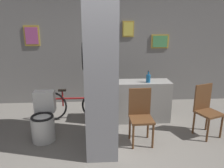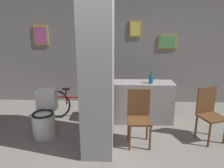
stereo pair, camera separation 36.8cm
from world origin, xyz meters
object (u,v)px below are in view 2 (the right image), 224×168
at_px(chair_near_pillar, 139,115).
at_px(bicycle, 78,104).
at_px(chair_by_doorway, 209,112).
at_px(toilet, 45,118).
at_px(bottle_tall, 151,79).

xyz_separation_m(chair_near_pillar, bicycle, (-1.22, 0.95, -0.18)).
bearing_deg(chair_by_doorway, toilet, 159.01).
relative_size(chair_near_pillar, chair_by_doorway, 1.00).
bearing_deg(chair_near_pillar, bicycle, 140.53).
bearing_deg(chair_by_doorway, bottle_tall, 127.32).
distance_m(chair_near_pillar, bicycle, 1.56).
bearing_deg(toilet, chair_near_pillar, -6.70).
height_order(toilet, bicycle, toilet).
relative_size(bicycle, bottle_tall, 6.24).
distance_m(chair_by_doorway, bottle_tall, 1.20).
height_order(chair_near_pillar, bottle_tall, bottle_tall).
bearing_deg(bicycle, toilet, -121.86).
bearing_deg(toilet, bottle_tall, 16.22).
bearing_deg(chair_near_pillar, chair_by_doorway, 6.53).
relative_size(chair_near_pillar, bicycle, 0.60).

